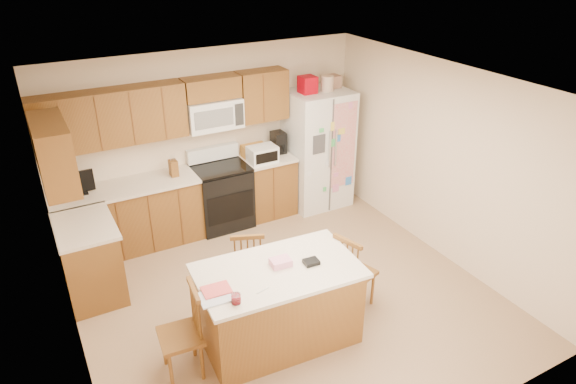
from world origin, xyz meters
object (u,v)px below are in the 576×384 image
stove (222,195)px  windsor_chair_left (183,335)px  refrigerator (318,148)px  windsor_chair_right (353,272)px  island (278,304)px  windsor_chair_back (248,265)px

stove → windsor_chair_left: stove is taller
refrigerator → windsor_chair_right: refrigerator is taller
refrigerator → island: bearing=-128.8°
refrigerator → island: refrigerator is taller
windsor_chair_left → windsor_chair_back: size_ratio=1.05×
stove → island: (-0.40, -2.52, -0.03)m
windsor_chair_right → refrigerator: bearing=67.5°
windsor_chair_left → windsor_chair_right: windsor_chair_left is taller
windsor_chair_left → windsor_chair_right: (1.99, 0.06, -0.01)m
windsor_chair_back → windsor_chair_right: size_ratio=0.98×
windsor_chair_left → windsor_chair_back: 1.28m
island → windsor_chair_left: (-1.00, 0.03, 0.01)m
windsor_chair_back → windsor_chair_right: bearing=-36.2°
stove → windsor_chair_back: (-0.38, -1.72, -0.04)m
windsor_chair_back → island: bearing=-91.8°
island → windsor_chair_back: 0.80m
island → windsor_chair_right: 1.00m
stove → windsor_chair_left: bearing=-119.4°
island → windsor_chair_right: bearing=5.2°
stove → windsor_chair_right: (0.59, -2.43, -0.03)m
stove → windsor_chair_right: size_ratio=1.21×
stove → windsor_chair_right: stove is taller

